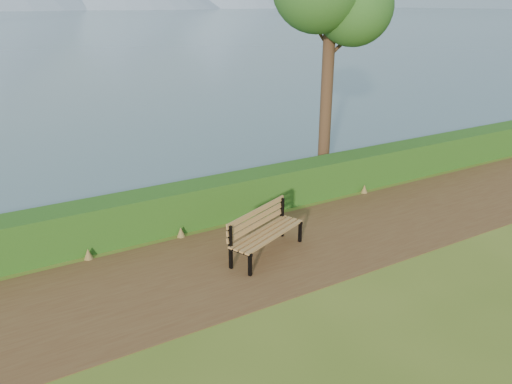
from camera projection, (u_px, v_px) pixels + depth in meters
ground at (268, 262)px, 10.44m from camera, size 140.00×140.00×0.00m
path at (261, 256)px, 10.68m from camera, size 40.00×3.40×0.01m
hedge at (213, 200)px, 12.35m from camera, size 32.00×0.85×1.00m
bench at (263, 229)px, 10.61m from camera, size 2.06×1.31×1.00m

